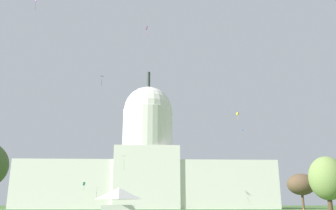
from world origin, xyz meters
TOP-DOWN VIEW (x-y plane):
  - capitol_building at (-5.31, 155.60)m, footprint 124.62×25.48m
  - event_tent at (-9.49, 51.01)m, footprint 7.25×7.72m
  - tree_east_mid at (47.72, 97.70)m, footprint 9.85×9.27m
  - tree_east_far at (28.69, 40.95)m, footprint 8.83×8.78m
  - kite_turquoise_low at (-26.30, 103.45)m, footprint 0.91×0.53m
  - kite_violet_high at (-36.15, 66.97)m, footprint 0.57×0.41m
  - kite_magenta_high at (-5.04, 78.15)m, footprint 0.56×1.06m
  - kite_blue_mid at (30.67, 103.91)m, footprint 1.04×1.47m
  - kite_yellow_high at (32.29, 117.90)m, footprint 1.15×1.15m
  - kite_gold_low at (-25.69, 127.08)m, footprint 1.12×1.57m
  - kite_black_high at (-23.50, 113.48)m, footprint 1.57×1.29m
  - kite_green_low at (-10.98, 81.76)m, footprint 1.35×1.10m

SIDE VIEW (x-z plane):
  - event_tent at x=-9.49m, z-range 0.07..5.77m
  - tree_east_far at x=28.69m, z-range 1.54..12.49m
  - kite_gold_low at x=-25.69m, z-range 6.64..10.77m
  - tree_east_mid at x=47.72m, z-range 2.59..14.99m
  - kite_turquoise_low at x=-26.30m, z-range 7.62..10.32m
  - kite_green_low at x=-10.98m, z-range 13.45..17.15m
  - capitol_building at x=-5.31m, z-range -15.11..55.27m
  - kite_blue_mid at x=30.67m, z-range 28.14..28.34m
  - kite_yellow_high at x=32.29m, z-range 36.80..39.97m
  - kite_black_high at x=-23.50m, z-range 49.69..53.87m
  - kite_magenta_high at x=-5.04m, z-range 53.59..57.48m
  - kite_violet_high at x=-36.15m, z-range 55.73..59.66m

